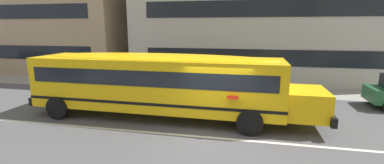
{
  "coord_description": "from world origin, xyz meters",
  "views": [
    {
      "loc": [
        1.0,
        -8.86,
        3.93
      ],
      "look_at": [
        -1.04,
        0.9,
        1.84
      ],
      "focal_mm": 24.59,
      "sensor_mm": 36.0,
      "label": 1
    }
  ],
  "objects": [
    {
      "name": "ground_plane",
      "position": [
        0.0,
        0.0,
        0.0
      ],
      "size": [
        400.0,
        400.0,
        0.0
      ],
      "primitive_type": "plane",
      "color": "#4C4C4F"
    },
    {
      "name": "lane_centreline",
      "position": [
        0.0,
        0.0,
        0.0
      ],
      "size": [
        110.0,
        0.16,
        0.01
      ],
      "primitive_type": "cube",
      "color": "silver",
      "rests_on": "ground_plane"
    },
    {
      "name": "school_bus",
      "position": [
        -2.61,
        1.8,
        1.67
      ],
      "size": [
        12.61,
        3.08,
        2.81
      ],
      "rotation": [
        0.0,
        0.0,
        -0.01
      ],
      "color": "yellow",
      "rests_on": "ground_plane"
    },
    {
      "name": "apartment_block_far_left",
      "position": [
        -17.59,
        16.13,
        6.65
      ],
      "size": [
        16.28,
        13.6,
        13.3
      ],
      "color": "tan",
      "rests_on": "ground_plane"
    },
    {
      "name": "sidewalk_far",
      "position": [
        0.0,
        7.86,
        0.01
      ],
      "size": [
        120.0,
        3.0,
        0.01
      ],
      "primitive_type": "cube",
      "color": "gray",
      "rests_on": "ground_plane"
    }
  ]
}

